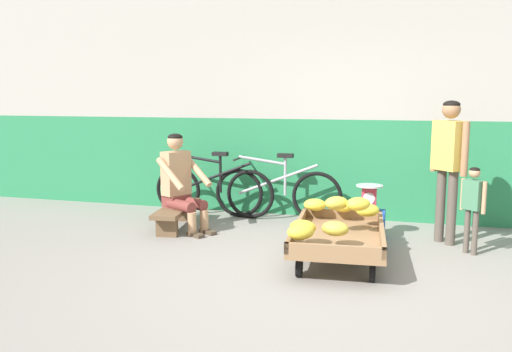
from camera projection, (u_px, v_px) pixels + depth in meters
The scene contains 13 objects.
ground_plane at pixel (308, 289), 4.36m from camera, with size 80.00×80.00×0.00m, color gray.
back_wall at pixel (350, 96), 6.78m from camera, with size 16.00×0.30×3.15m.
banana_cart at pixel (339, 237), 5.05m from camera, with size 0.95×1.50×0.36m.
banana_pile at pixel (333, 214), 5.07m from camera, with size 0.84×1.46×0.26m.
low_bench at pixel (177, 212), 6.33m from camera, with size 0.44×1.13×0.27m.
vendor_seated at pixel (181, 183), 6.21m from camera, with size 0.74×0.64×1.14m.
plastic_crate at pixel (368, 224), 5.95m from camera, with size 0.36×0.28×0.30m.
weighing_scale at pixel (369, 197), 5.91m from camera, with size 0.30×0.30×0.29m.
bicycle_near_left at pixel (213, 190), 6.96m from camera, with size 1.66×0.48×0.86m.
bicycle_far_left at pixel (277, 192), 6.77m from camera, with size 1.66×0.48×0.86m.
customer_adult at pixel (449, 156), 5.58m from camera, with size 0.36×0.38×1.53m.
customer_child at pixel (473, 201), 5.25m from camera, with size 0.22×0.21×0.88m.
shopping_bag at pixel (363, 234), 5.64m from camera, with size 0.18×0.12×0.24m, color green.
Camera 1 is at (0.73, -4.12, 1.58)m, focal length 37.08 mm.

